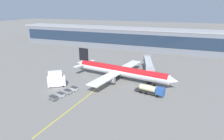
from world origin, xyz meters
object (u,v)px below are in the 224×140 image
Objects in this scene: main_airliner at (121,71)px; baggage_cart_0 at (53,98)px; catering_lift at (56,79)px; fuel_tanker at (152,90)px; baggage_cart_1 at (61,95)px; baggage_cart_3 at (74,89)px; baggage_cart_2 at (68,92)px.

main_airliner is 30.93m from baggage_cart_0.
main_airliner is 26.76m from catering_lift.
fuel_tanker is at bearing 29.32° from baggage_cart_0.
baggage_cart_1 is 1.00× the size of baggage_cart_3.
baggage_cart_2 is (1.53, 6.21, 0.00)m from baggage_cart_0.
baggage_cart_3 is (-12.07, -17.90, -3.10)m from main_airliner.
baggage_cart_1 is at bearing -103.85° from baggage_cart_2.
catering_lift is 2.35× the size of baggage_cart_1.
fuel_tanker is 3.77× the size of baggage_cart_1.
catering_lift is at bearing -140.78° from main_airliner.
catering_lift reaches higher than baggage_cart_0.
fuel_tanker reaches higher than baggage_cart_1.
baggage_cart_0 and baggage_cart_2 have the same top height.
main_airliner reaches higher than baggage_cart_0.
catering_lift is 2.35× the size of baggage_cart_0.
main_airliner reaches higher than catering_lift.
fuel_tanker is 3.77× the size of baggage_cart_0.
baggage_cart_1 is 3.20m from baggage_cart_2.
catering_lift is 2.35× the size of baggage_cart_3.
main_airliner is at bearing 39.22° from catering_lift.
catering_lift is (-20.72, -16.92, -0.82)m from main_airliner.
baggage_cart_3 is at bearing 76.15° from baggage_cart_2.
main_airliner is at bearing 62.18° from baggage_cart_0.
baggage_cart_1 is (0.77, 3.11, 0.00)m from baggage_cart_0.
fuel_tanker is 3.77× the size of baggage_cart_3.
baggage_cart_2 is (7.89, -4.09, -2.28)m from catering_lift.
baggage_cart_3 is at bearing 76.15° from baggage_cart_1.
main_airliner reaches higher than baggage_cart_1.
baggage_cart_1 is (7.13, -7.20, -2.28)m from catering_lift.
catering_lift is 9.01m from baggage_cart_3.
main_airliner reaches higher than baggage_cart_2.
fuel_tanker is 3.77× the size of baggage_cart_2.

